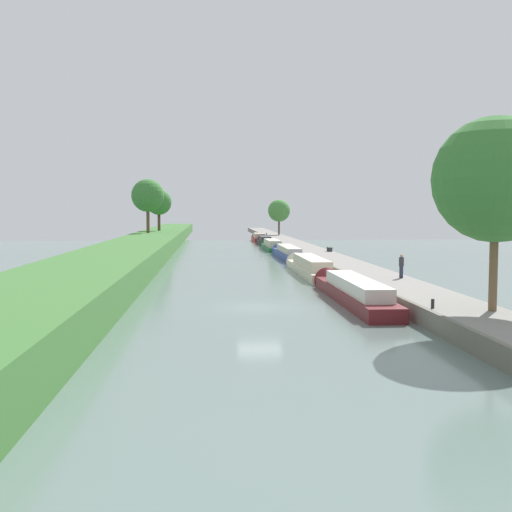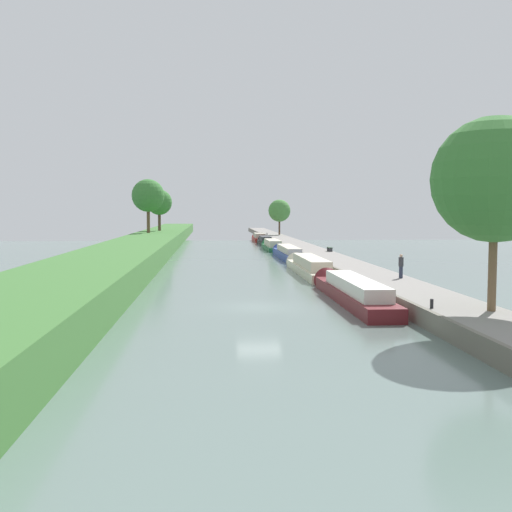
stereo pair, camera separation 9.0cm
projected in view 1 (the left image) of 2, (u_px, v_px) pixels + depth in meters
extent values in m
plane|color=slate|center=(260.00, 307.00, 35.71)|extent=(160.00, 160.00, 0.00)
cube|color=#3D7033|center=(62.00, 292.00, 34.83)|extent=(7.31, 260.00, 2.01)
cube|color=gray|center=(419.00, 298.00, 36.36)|extent=(3.74, 260.00, 0.88)
cube|color=#6B665B|center=(385.00, 298.00, 36.21)|extent=(0.25, 260.00, 0.93)
cube|color=maroon|center=(354.00, 296.00, 37.46)|extent=(1.99, 14.88, 0.77)
cube|color=silver|center=(357.00, 285.00, 36.66)|extent=(1.63, 10.41, 0.75)
cone|color=maroon|center=(328.00, 281.00, 45.45)|extent=(1.89, 1.19, 1.89)
cube|color=beige|center=(310.00, 270.00, 53.83)|extent=(2.04, 15.07, 0.72)
cube|color=beige|center=(311.00, 262.00, 53.02)|extent=(1.67, 10.55, 0.85)
cone|color=beige|center=(297.00, 263.00, 61.93)|extent=(1.94, 1.23, 1.94)
cube|color=#283D93|center=(288.00, 255.00, 71.58)|extent=(1.87, 15.46, 0.79)
cube|color=beige|center=(289.00, 249.00, 70.76)|extent=(1.53, 10.82, 0.69)
cone|color=#283D93|center=(280.00, 251.00, 79.83)|extent=(1.77, 1.12, 1.77)
cube|color=#1E6033|center=(272.00, 248.00, 87.43)|extent=(2.02, 11.83, 0.58)
cube|color=beige|center=(272.00, 243.00, 86.79)|extent=(1.65, 8.28, 0.88)
cone|color=#1E6033|center=(268.00, 245.00, 93.92)|extent=(1.92, 1.21, 1.92)
cube|color=black|center=(265.00, 243.00, 100.33)|extent=(1.81, 9.34, 0.62)
cube|color=#333338|center=(265.00, 239.00, 99.81)|extent=(1.48, 6.54, 0.78)
cone|color=black|center=(262.00, 241.00, 105.51)|extent=(1.71, 1.08, 1.71)
cube|color=maroon|center=(259.00, 239.00, 111.27)|extent=(2.07, 9.19, 0.68)
cube|color=#B2A893|center=(259.00, 235.00, 110.76)|extent=(1.70, 6.43, 0.80)
cone|color=maroon|center=(257.00, 238.00, 116.46)|extent=(1.97, 1.24, 1.97)
cylinder|color=brown|center=(494.00, 263.00, 28.79)|extent=(0.39, 0.39, 4.46)
sphere|color=#387533|center=(496.00, 179.00, 28.52)|extent=(5.77, 5.77, 5.77)
cylinder|color=#4C3828|center=(279.00, 226.00, 118.92)|extent=(0.34, 0.34, 3.42)
sphere|color=#47843D|center=(279.00, 211.00, 118.72)|extent=(4.21, 4.21, 4.21)
cylinder|color=#4C3828|center=(159.00, 220.00, 107.67)|extent=(0.50, 0.50, 3.70)
sphere|color=#387533|center=(159.00, 202.00, 107.44)|extent=(4.37, 4.37, 4.37)
cylinder|color=brown|center=(148.00, 219.00, 97.28)|extent=(0.50, 0.50, 4.41)
sphere|color=#387533|center=(148.00, 195.00, 97.01)|extent=(5.07, 5.07, 5.07)
cylinder|color=#282D42|center=(401.00, 272.00, 42.87)|extent=(0.26, 0.26, 0.82)
cylinder|color=#333338|center=(401.00, 262.00, 42.82)|extent=(0.34, 0.34, 0.62)
sphere|color=tan|center=(402.00, 256.00, 42.79)|extent=(0.22, 0.22, 0.22)
cylinder|color=black|center=(433.00, 304.00, 29.66)|extent=(0.16, 0.16, 0.45)
cylinder|color=black|center=(267.00, 234.00, 116.70)|extent=(0.16, 0.16, 0.45)
cube|color=#333338|center=(331.00, 250.00, 70.35)|extent=(0.40, 0.08, 0.41)
cube|color=#333338|center=(329.00, 249.00, 71.54)|extent=(0.40, 0.08, 0.41)
cube|color=#2D4733|center=(330.00, 247.00, 70.93)|extent=(0.44, 1.50, 0.06)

